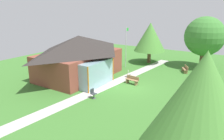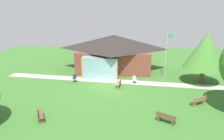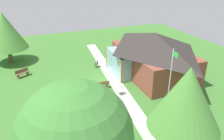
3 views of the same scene
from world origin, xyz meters
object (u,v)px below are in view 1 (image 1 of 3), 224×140
(bench_front_left, at_px, (189,124))
(bench_front_right, at_px, (208,81))
(pavilion, at_px, (80,56))
(bench_lawn_far_right, at_px, (185,69))
(patio_chair_west, at_px, (93,94))
(patio_chair_lawn_spare, at_px, (129,74))
(flagpole, at_px, (126,45))
(bench_rear_near_path, at_px, (132,80))
(tree_far_east, at_px, (205,36))
(tree_lawn_corner, at_px, (201,107))
(tree_east_hedge, at_px, (150,37))

(bench_front_left, bearing_deg, bench_front_right, 64.20)
(pavilion, distance_m, bench_lawn_far_right, 13.06)
(bench_lawn_far_right, xyz_separation_m, patio_chair_west, (-12.42, 4.84, 0.01))
(bench_lawn_far_right, bearing_deg, patio_chair_lawn_spare, 110.04)
(patio_chair_lawn_spare, xyz_separation_m, patio_chair_west, (-6.91, -0.07, 0.00))
(bench_front_left, bearing_deg, flagpole, 106.53)
(bench_rear_near_path, relative_size, tree_far_east, 0.23)
(bench_front_right, relative_size, tree_lawn_corner, 0.25)
(tree_east_hedge, bearing_deg, flagpole, 155.83)
(patio_chair_lawn_spare, distance_m, patio_chair_west, 6.91)
(bench_front_right, height_order, tree_east_hedge, tree_east_hedge)
(flagpole, xyz_separation_m, tree_lawn_corner, (-16.23, -12.20, 1.05))
(bench_lawn_far_right, bearing_deg, tree_far_east, -48.08)
(flagpole, distance_m, tree_far_east, 10.20)
(flagpole, distance_m, patio_chair_lawn_spare, 5.23)
(bench_front_left, relative_size, bench_rear_near_path, 1.00)
(bench_lawn_far_right, height_order, patio_chair_lawn_spare, patio_chair_lawn_spare)
(bench_front_left, bearing_deg, patio_chair_west, 148.07)
(pavilion, xyz_separation_m, tree_east_hedge, (10.43, -4.13, 1.29))
(flagpole, relative_size, tree_far_east, 0.80)
(bench_front_right, bearing_deg, tree_lawn_corner, -145.56)
(bench_rear_near_path, height_order, bench_front_right, same)
(bench_rear_near_path, distance_m, tree_far_east, 12.34)
(bench_rear_near_path, xyz_separation_m, patio_chair_west, (-5.16, 1.17, 0.01))
(bench_lawn_far_right, relative_size, tree_east_hedge, 0.26)
(patio_chair_lawn_spare, bearing_deg, flagpole, -176.39)
(flagpole, relative_size, bench_front_left, 3.51)
(patio_chair_west, bearing_deg, bench_front_right, 143.70)
(bench_lawn_far_right, height_order, tree_east_hedge, tree_east_hedge)
(bench_front_right, bearing_deg, tree_far_east, 44.51)
(pavilion, relative_size, flagpole, 1.94)
(pavilion, height_order, patio_chair_lawn_spare, pavilion)
(flagpole, height_order, patio_chair_lawn_spare, flagpole)
(bench_front_left, xyz_separation_m, tree_far_east, (16.47, 2.25, 3.79))
(bench_rear_near_path, bearing_deg, bench_front_right, -143.83)
(bench_rear_near_path, relative_size, tree_lawn_corner, 0.25)
(tree_far_east, bearing_deg, patio_chair_west, 159.02)
(bench_rear_near_path, distance_m, patio_chair_west, 5.30)
(bench_lawn_far_right, relative_size, patio_chair_west, 1.78)
(patio_chair_west, bearing_deg, pavilion, -124.11)
(tree_east_hedge, bearing_deg, bench_lawn_far_right, -110.31)
(patio_chair_west, xyz_separation_m, tree_lawn_corner, (-5.56, -9.56, 3.61))
(pavilion, height_order, flagpole, flagpole)
(bench_front_right, bearing_deg, bench_rear_near_path, 148.14)
(patio_chair_lawn_spare, relative_size, tree_east_hedge, 0.15)
(bench_rear_near_path, distance_m, tree_lawn_corner, 14.09)
(tree_far_east, bearing_deg, tree_lawn_corner, -170.74)
(flagpole, xyz_separation_m, tree_far_east, (5.17, -8.71, 1.22))
(flagpole, height_order, tree_far_east, tree_far_east)
(tree_lawn_corner, bearing_deg, pavilion, 56.44)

